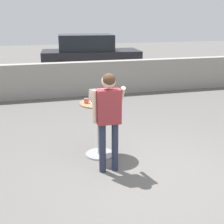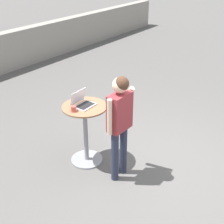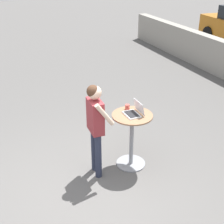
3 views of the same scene
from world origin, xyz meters
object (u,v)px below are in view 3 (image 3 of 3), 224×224
(coffee_mug, at_px, (127,107))
(standing_person, at_px, (95,120))
(laptop, at_px, (134,112))
(cafe_table, at_px, (132,135))

(coffee_mug, distance_m, standing_person, 0.70)
(laptop, relative_size, coffee_mug, 2.96)
(cafe_table, height_order, laptop, laptop)
(cafe_table, bearing_deg, coffee_mug, 176.89)
(cafe_table, relative_size, laptop, 3.11)
(standing_person, bearing_deg, cafe_table, 89.83)
(cafe_table, distance_m, coffee_mug, 0.49)
(laptop, distance_m, standing_person, 0.69)
(coffee_mug, relative_size, standing_person, 0.07)
(cafe_table, relative_size, standing_person, 0.61)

